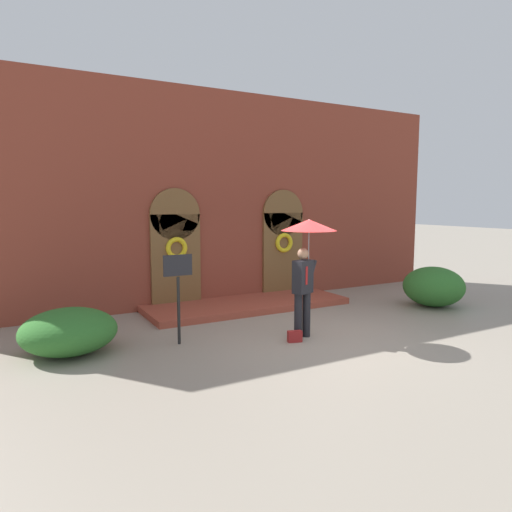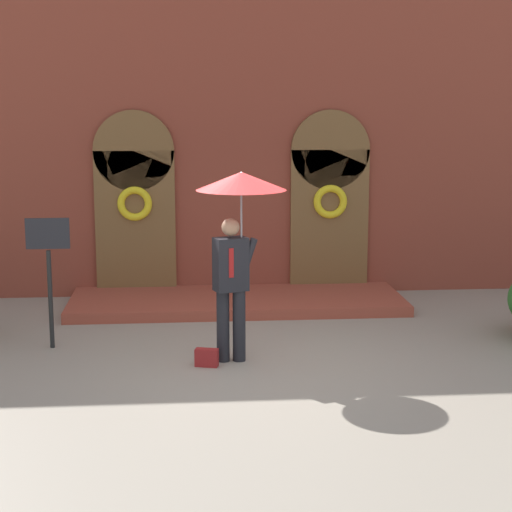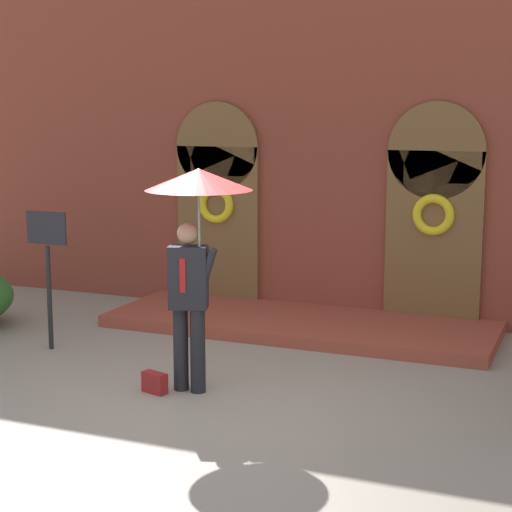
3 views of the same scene
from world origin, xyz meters
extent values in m
plane|color=gray|center=(0.00, 0.00, 0.00)|extent=(80.00, 80.00, 0.00)
cube|color=brown|center=(0.00, 4.20, 2.80)|extent=(14.00, 0.50, 5.60)
cube|color=brown|center=(-1.60, 3.91, 1.20)|extent=(1.30, 0.08, 2.40)
cylinder|color=brown|center=(-1.60, 3.91, 2.40)|extent=(1.30, 0.08, 1.30)
cube|color=brown|center=(1.60, 3.91, 1.20)|extent=(1.30, 0.08, 2.40)
cylinder|color=brown|center=(1.60, 3.91, 2.40)|extent=(1.30, 0.08, 1.30)
torus|color=yellow|center=(-1.60, 3.84, 1.55)|extent=(0.56, 0.12, 0.56)
torus|color=yellow|center=(1.60, 3.84, 1.55)|extent=(0.56, 0.12, 0.56)
cube|color=#98402E|center=(0.00, 3.05, 0.08)|extent=(5.20, 1.80, 0.16)
cylinder|color=black|center=(-0.34, 0.24, 0.45)|extent=(0.16, 0.16, 0.90)
cylinder|color=black|center=(-0.14, 0.24, 0.45)|extent=(0.16, 0.16, 0.90)
cube|color=black|center=(-0.24, 0.24, 1.23)|extent=(0.46, 0.36, 0.66)
cube|color=#A51919|center=(-0.24, 0.11, 1.27)|extent=(0.06, 0.03, 0.36)
sphere|color=#A87A5B|center=(-0.24, 0.24, 1.69)|extent=(0.22, 0.22, 0.22)
cylinder|color=black|center=(-0.02, 0.24, 1.33)|extent=(0.22, 0.09, 0.46)
cylinder|color=gray|center=(-0.11, 0.24, 1.65)|extent=(0.02, 0.02, 0.98)
cone|color=red|center=(-0.11, 0.24, 2.25)|extent=(1.10, 1.10, 0.22)
cone|color=white|center=(-0.11, 0.24, 2.27)|extent=(0.61, 0.61, 0.20)
cube|color=maroon|center=(-0.55, 0.04, 0.11)|extent=(0.30, 0.19, 0.22)
cylinder|color=black|center=(-2.56, 1.02, 0.65)|extent=(0.06, 0.06, 1.30)
cube|color=#232328|center=(-2.56, 1.02, 1.52)|extent=(0.56, 0.03, 0.40)
ellipsoid|color=#2D6B28|center=(-4.47, 1.43, 0.41)|extent=(1.68, 1.59, 0.82)
ellipsoid|color=#2D6B28|center=(4.35, 0.89, 0.51)|extent=(1.53, 1.56, 1.03)
camera|label=1|loc=(-5.37, -7.11, 2.69)|focal=32.00mm
camera|label=2|loc=(-0.79, -10.01, 3.24)|focal=60.00mm
camera|label=3|loc=(3.71, -7.53, 2.98)|focal=60.00mm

